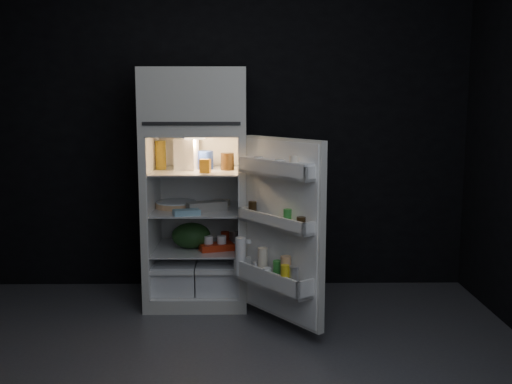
{
  "coord_description": "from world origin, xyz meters",
  "views": [
    {
      "loc": [
        0.2,
        -3.23,
        1.56
      ],
      "look_at": [
        0.25,
        1.0,
        0.9
      ],
      "focal_mm": 42.0,
      "sensor_mm": 36.0,
      "label": 1
    }
  ],
  "objects_px": {
    "yogurt_tray": "(216,247)",
    "refrigerator": "(197,179)",
    "milk_jug": "(186,154)",
    "fridge_door": "(280,232)",
    "egg_carton": "(207,206)"
  },
  "relations": [
    {
      "from": "yogurt_tray",
      "to": "refrigerator",
      "type": "bearing_deg",
      "value": 121.24
    },
    {
      "from": "egg_carton",
      "to": "yogurt_tray",
      "type": "xyz_separation_m",
      "value": [
        0.07,
        -0.01,
        -0.31
      ]
    },
    {
      "from": "egg_carton",
      "to": "yogurt_tray",
      "type": "distance_m",
      "value": 0.32
    },
    {
      "from": "refrigerator",
      "to": "milk_jug",
      "type": "bearing_deg",
      "value": -161.15
    },
    {
      "from": "refrigerator",
      "to": "yogurt_tray",
      "type": "relative_size",
      "value": 7.04
    },
    {
      "from": "fridge_door",
      "to": "yogurt_tray",
      "type": "bearing_deg",
      "value": 129.69
    },
    {
      "from": "fridge_door",
      "to": "egg_carton",
      "type": "height_order",
      "value": "fridge_door"
    },
    {
      "from": "milk_jug",
      "to": "egg_carton",
      "type": "height_order",
      "value": "milk_jug"
    },
    {
      "from": "fridge_door",
      "to": "egg_carton",
      "type": "distance_m",
      "value": 0.76
    },
    {
      "from": "milk_jug",
      "to": "yogurt_tray",
      "type": "height_order",
      "value": "milk_jug"
    },
    {
      "from": "milk_jug",
      "to": "refrigerator",
      "type": "bearing_deg",
      "value": 29.29
    },
    {
      "from": "refrigerator",
      "to": "fridge_door",
      "type": "xyz_separation_m",
      "value": [
        0.6,
        -0.68,
        -0.27
      ]
    },
    {
      "from": "refrigerator",
      "to": "milk_jug",
      "type": "xyz_separation_m",
      "value": [
        -0.07,
        -0.03,
        0.19
      ]
    },
    {
      "from": "milk_jug",
      "to": "yogurt_tray",
      "type": "distance_m",
      "value": 0.74
    },
    {
      "from": "milk_jug",
      "to": "yogurt_tray",
      "type": "bearing_deg",
      "value": -15.37
    }
  ]
}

